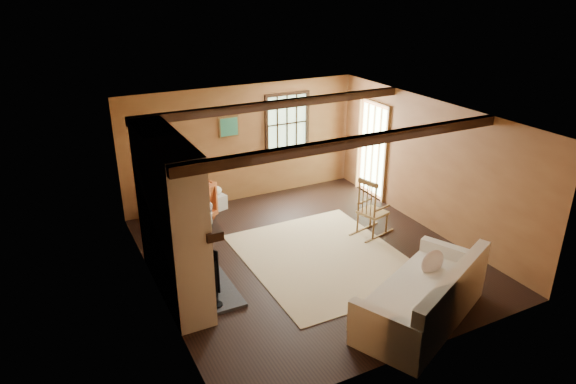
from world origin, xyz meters
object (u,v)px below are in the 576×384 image
armchair (185,204)px  rocking_chair (371,211)px  fireplace (172,223)px  sofa (426,300)px  laundry_basket (212,203)px

armchair → rocking_chair: bearing=109.4°
fireplace → armchair: bearing=70.2°
armchair → fireplace: bearing=34.1°
rocking_chair → armchair: rocking_chair is taller
fireplace → rocking_chair: fireplace is taller
sofa → fireplace: bearing=116.1°
rocking_chair → sofa: rocking_chair is taller
rocking_chair → armchair: 3.47m
fireplace → rocking_chair: (3.63, 0.17, -0.64)m
fireplace → sofa: (2.78, -2.27, -0.78)m
fireplace → rocking_chair: size_ratio=2.20×
laundry_basket → armchair: bearing=-151.0°
sofa → armchair: 4.84m
rocking_chair → laundry_basket: (-2.22, 2.32, -0.31)m
sofa → armchair: size_ratio=2.73×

